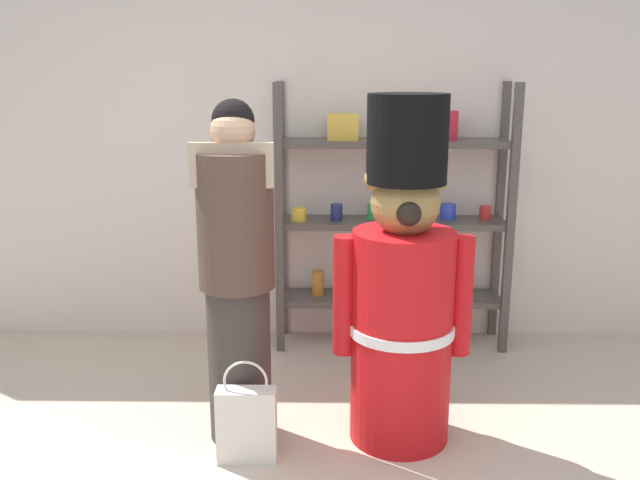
{
  "coord_description": "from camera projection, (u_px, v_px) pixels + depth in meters",
  "views": [
    {
      "loc": [
        0.09,
        -2.31,
        1.77
      ],
      "look_at": [
        0.05,
        0.77,
        1.0
      ],
      "focal_mm": 38.56,
      "sensor_mm": 36.0,
      "label": 1
    }
  ],
  "objects": [
    {
      "name": "back_wall",
      "position": [
        315.0,
        143.0,
        4.49
      ],
      "size": [
        6.4,
        0.12,
        2.6
      ],
      "primitive_type": "cube",
      "color": "silver",
      "rests_on": "ground_plane"
    },
    {
      "name": "merchandise_shelf",
      "position": [
        391.0,
        216.0,
        4.37
      ],
      "size": [
        1.48,
        0.35,
        1.69
      ],
      "color": "#4C4742",
      "rests_on": "ground_plane"
    },
    {
      "name": "teddy_bear_guard",
      "position": [
        403.0,
        294.0,
        3.23
      ],
      "size": [
        0.66,
        0.5,
        1.66
      ],
      "color": "red",
      "rests_on": "ground_plane"
    },
    {
      "name": "person_shopper",
      "position": [
        237.0,
        272.0,
        3.22
      ],
      "size": [
        0.37,
        0.36,
        1.64
      ],
      "color": "#38332D",
      "rests_on": "ground_plane"
    },
    {
      "name": "shopping_bag",
      "position": [
        247.0,
        423.0,
        3.15
      ],
      "size": [
        0.27,
        0.11,
        0.5
      ],
      "color": "silver",
      "rests_on": "ground_plane"
    }
  ]
}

